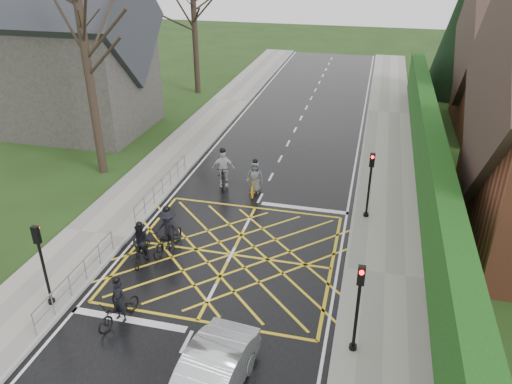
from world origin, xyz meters
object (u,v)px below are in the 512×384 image
at_px(car, 208,383).
at_px(cyclist_lead, 255,181).
at_px(cyclist_front, 223,172).
at_px(cyclist_back, 141,247).
at_px(cyclist_rear, 119,308).
at_px(cyclist_mid, 168,235).

bearing_deg(car, cyclist_lead, 104.05).
relative_size(cyclist_front, car, 0.50).
xyz_separation_m(cyclist_back, car, (4.67, -5.74, 0.06)).
distance_m(cyclist_back, cyclist_front, 7.19).
relative_size(cyclist_rear, car, 0.44).
relative_size(cyclist_mid, cyclist_lead, 1.13).
bearing_deg(cyclist_mid, car, -50.81).
xyz_separation_m(cyclist_rear, cyclist_front, (0.32, 10.47, 0.20)).
height_order(cyclist_mid, cyclist_front, cyclist_front).
xyz_separation_m(cyclist_front, cyclist_lead, (1.74, -0.32, -0.15)).
height_order(cyclist_front, car, cyclist_front).
distance_m(cyclist_front, cyclist_lead, 1.78).
xyz_separation_m(cyclist_back, cyclist_lead, (2.87, 6.78, -0.04)).
relative_size(cyclist_rear, cyclist_front, 0.88).
bearing_deg(cyclist_back, car, -58.86).
bearing_deg(cyclist_rear, cyclist_front, 105.21).
bearing_deg(cyclist_rear, car, -14.55).
distance_m(cyclist_rear, cyclist_front, 10.48).
xyz_separation_m(cyclist_mid, cyclist_front, (0.40, 6.13, 0.04)).
bearing_deg(cyclist_lead, cyclist_front, 164.07).
bearing_deg(cyclist_back, cyclist_front, 73.03).
distance_m(cyclist_back, car, 7.40).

